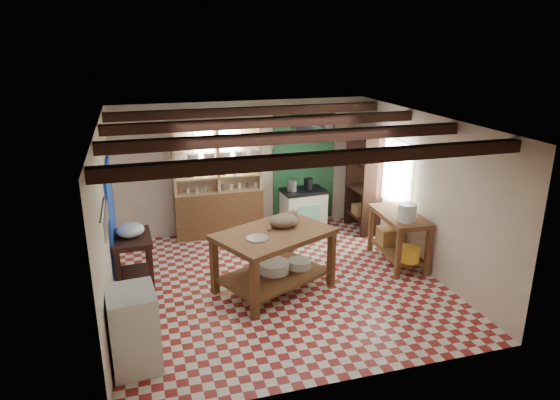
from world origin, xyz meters
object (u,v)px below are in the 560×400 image
object	(u,v)px
prep_table	(134,262)
cat	(284,221)
work_table	(274,261)
white_cabinet	(134,329)
stove	(303,209)
right_counter	(398,238)

from	to	relation	value
prep_table	cat	bearing A→B (deg)	-15.03
work_table	white_cabinet	distance (m)	2.51
work_table	white_cabinet	world-z (taller)	white_cabinet
stove	right_counter	bearing A→B (deg)	-65.66
stove	cat	bearing A→B (deg)	-119.56
stove	cat	size ratio (longest dim) A/B	1.86
prep_table	cat	distance (m)	2.42
stove	prep_table	xyz separation A→B (m)	(-3.34, -1.62, 0.01)
right_counter	white_cabinet	bearing A→B (deg)	-155.01
white_cabinet	cat	bearing A→B (deg)	28.79
work_table	stove	size ratio (longest dim) A/B	1.96
work_table	cat	distance (m)	0.63
right_counter	stove	bearing A→B (deg)	121.57
work_table	cat	bearing A→B (deg)	11.31
prep_table	cat	xyz separation A→B (m)	(2.28, -0.52, 0.63)
prep_table	white_cabinet	size ratio (longest dim) A/B	0.87
stove	right_counter	xyz separation A→B (m)	(1.04, -1.99, 0.03)
right_counter	cat	world-z (taller)	cat
work_table	cat	size ratio (longest dim) A/B	3.63
work_table	stove	xyz separation A→B (m)	(1.27, 2.29, -0.06)
prep_table	white_cabinet	distance (m)	2.06
right_counter	cat	distance (m)	2.19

